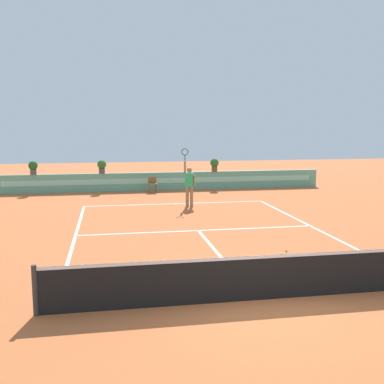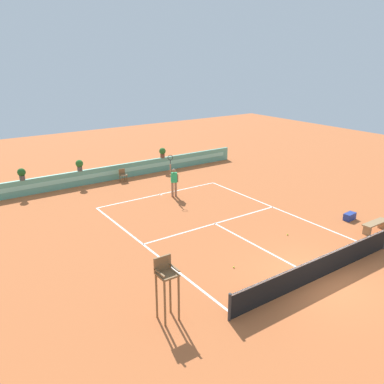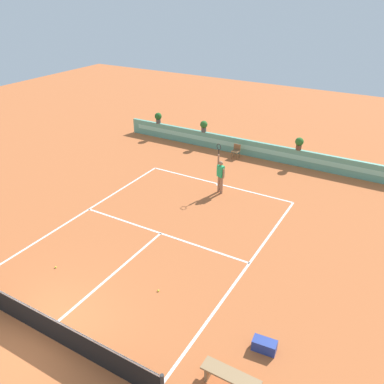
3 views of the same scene
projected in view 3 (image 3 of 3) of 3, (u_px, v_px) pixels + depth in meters
ground_plane at (155, 238)px, 16.78m from camera, size 60.00×60.00×0.00m
court_lines at (165, 230)px, 17.33m from camera, size 8.32×11.94×0.01m
net at (41, 322)px, 11.94m from camera, size 8.92×0.10×1.00m
back_wall_barrier at (251, 148)px, 24.50m from camera, size 18.00×0.21×1.00m
ball_kid_chair at (236, 150)px, 24.26m from camera, size 0.44×0.44×0.85m
bench_courtside at (231, 377)px, 10.41m from camera, size 1.60×0.44×0.51m
gear_bag at (264, 345)px, 11.57m from camera, size 0.73×0.43×0.36m
tennis_player at (220, 174)px, 19.95m from camera, size 0.58×0.34×2.58m
tennis_ball_near_baseline at (158, 291)px, 13.85m from camera, size 0.07×0.07×0.07m
tennis_ball_mid_court at (56, 267)px, 14.99m from camera, size 0.07×0.07×0.07m
potted_plant_left at (204, 126)px, 25.56m from camera, size 0.48×0.48×0.72m
potted_plant_right at (299, 143)px, 22.80m from camera, size 0.48×0.48×0.72m
potted_plant_far_left at (158, 117)px, 27.14m from camera, size 0.48×0.48×0.72m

